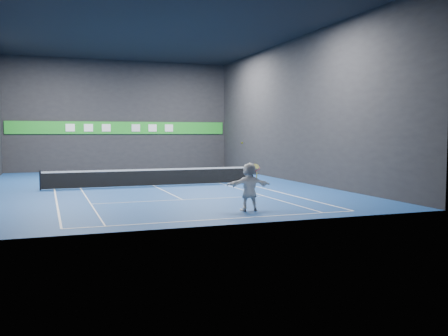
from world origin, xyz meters
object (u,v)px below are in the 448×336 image
object	(u,v)px
player	(249,187)
tennis_racket	(256,169)
tennis_ball	(242,143)
tennis_net	(154,177)

from	to	relation	value
player	tennis_racket	size ratio (longest dim) A/B	3.11
tennis_ball	tennis_racket	bearing A→B (deg)	-9.68
tennis_ball	tennis_racket	size ratio (longest dim) A/B	0.12
player	tennis_racket	bearing A→B (deg)	-163.40
tennis_ball	tennis_net	distance (m)	10.58
tennis_ball	tennis_net	size ratio (longest dim) A/B	0.01
player	tennis_racket	distance (m)	0.76
tennis_racket	player	bearing A→B (deg)	-171.31
tennis_net	player	bearing A→B (deg)	-81.04
tennis_net	tennis_racket	size ratio (longest dim) A/B	20.35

